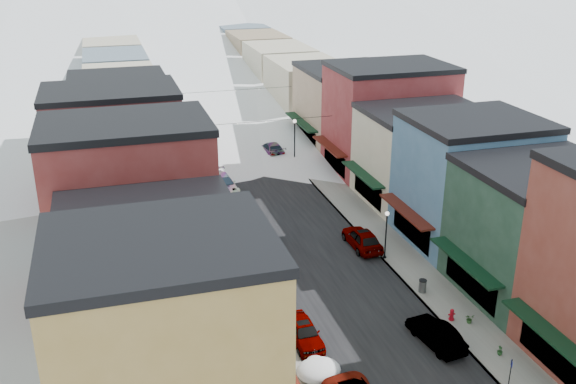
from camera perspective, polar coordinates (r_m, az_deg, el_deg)
road at (r=86.32m, az=-5.92°, el=5.64°), size 10.00×160.00×0.01m
sidewalk_left at (r=85.41m, az=-10.29°, el=5.28°), size 3.20×160.00×0.15m
sidewalk_right at (r=87.68m, az=-1.66°, el=6.05°), size 3.20×160.00×0.15m
curb_left at (r=85.57m, az=-9.26°, el=5.38°), size 0.10×160.00×0.15m
curb_right at (r=87.31m, az=-2.65°, el=5.97°), size 0.10×160.00×0.15m
bldg_l_yellow at (r=31.32m, az=-10.72°, el=-13.54°), size 11.30×8.70×11.50m
bldg_l_cream at (r=39.07m, az=-12.03°, el=-7.73°), size 11.30×8.20×9.50m
bldg_l_brick_near at (r=45.63m, az=-13.71°, el=-1.37°), size 12.30×8.20×12.50m
bldg_l_grayblue at (r=54.19m, az=-13.59°, el=0.36°), size 11.30×9.20×9.00m
bldg_l_brick_far at (r=62.37m, az=-15.13°, el=3.99°), size 13.30×9.20×11.00m
bldg_l_tan at (r=72.15m, az=-14.62°, el=5.98°), size 11.30×11.20×10.00m
bldg_r_green at (r=47.72m, az=21.39°, el=-3.22°), size 11.30×9.20×9.50m
bldg_r_blue at (r=54.28m, az=15.86°, el=1.01°), size 11.30×9.20×10.50m
bldg_r_cream at (r=62.06m, az=11.89°, el=3.23°), size 12.30×9.20×9.00m
bldg_r_brick_far at (r=69.61m, az=8.90°, el=6.51°), size 13.30×9.20×11.50m
bldg_r_tan at (r=78.35m, az=5.10°, el=7.62°), size 11.30×11.20×9.50m
distant_blocks at (r=107.54m, az=-8.37°, el=10.89°), size 34.00×55.00×8.00m
overhead_cables at (r=72.88m, az=-4.23°, el=7.75°), size 16.40×15.04×0.04m
car_silver_sedan at (r=40.96m, az=1.42°, el=-12.32°), size 1.79×4.32×1.46m
car_dark_hatch at (r=52.54m, az=-2.29°, el=-4.21°), size 1.71×4.43×1.44m
car_silver_wagon at (r=64.08m, az=-5.87°, el=0.72°), size 2.91×6.11×1.72m
car_green_sedan at (r=41.78m, az=13.01°, el=-12.18°), size 2.17×4.66×1.48m
car_gray_suv at (r=52.75m, az=6.61°, el=-4.09°), size 2.09×4.97×1.68m
car_black_sedan at (r=74.96m, az=-1.46°, el=3.88°), size 2.41×5.37×1.53m
car_lane_silver at (r=84.20m, az=-6.97°, el=5.74°), size 2.06×4.73×1.59m
car_lane_white at (r=89.76m, az=-5.89°, el=6.83°), size 3.16×6.34×1.72m
fire_hydrant at (r=44.30m, az=14.35°, el=-10.54°), size 0.47×0.36×0.81m
parking_sign at (r=38.76m, az=19.16°, el=-14.87°), size 0.11×0.26×1.99m
trash_can at (r=46.97m, az=11.87°, el=-8.16°), size 0.56×0.56×0.95m
streetlamp_near at (r=50.29m, az=8.73°, el=-3.27°), size 0.33×0.33×3.96m
streetlamp_far at (r=71.38m, az=0.59°, el=5.06°), size 0.41×0.41×4.92m
planter_near at (r=44.32m, az=15.83°, el=-10.79°), size 0.65×0.60×0.61m
planter_far at (r=41.85m, az=18.33°, el=-13.23°), size 0.46×0.46×0.59m
snow_pile_near at (r=38.25m, az=2.72°, el=-15.50°), size 2.60×2.80×1.10m
snow_pile_mid at (r=55.84m, az=-4.65°, el=-2.98°), size 2.08×2.48×0.88m
snow_pile_far at (r=59.13m, az=-5.25°, el=-1.43°), size 2.68×2.85×1.13m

